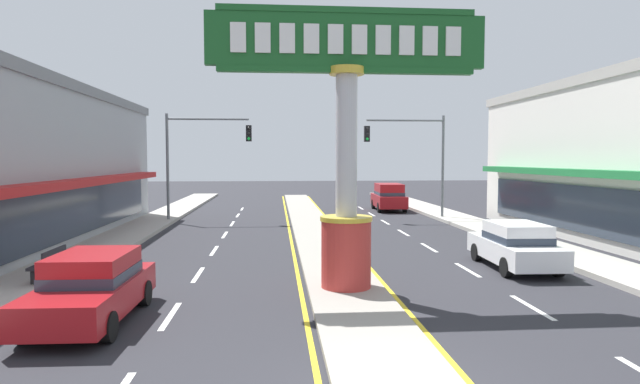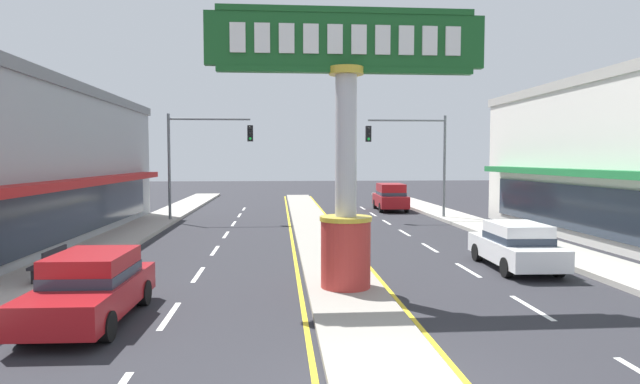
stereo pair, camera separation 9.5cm
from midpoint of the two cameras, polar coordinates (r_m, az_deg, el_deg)
median_strip at (r=25.89m, az=-0.28°, el=-4.34°), size 2.09×52.00×0.14m
sidewalk_left at (r=24.84m, az=-20.76°, el=-4.87°), size 2.36×60.00×0.18m
sidewalk_right at (r=26.12m, az=19.81°, el=-4.44°), size 2.36×60.00×0.18m
lane_markings at (r=24.56m, az=-0.06°, el=-4.93°), size 8.83×52.00×0.01m
district_sign at (r=14.37m, az=2.98°, el=4.66°), size 7.45×1.42×7.49m
traffic_light_left_side at (r=31.24m, az=-12.62°, el=4.61°), size 4.86×0.46×6.20m
traffic_light_right_side at (r=32.09m, az=10.29°, el=4.61°), size 4.86×0.46×6.20m
sedan_near_right_lane at (r=18.82m, az=20.36°, el=-5.35°), size 1.95×4.36×1.53m
sedan_far_right_lane at (r=13.08m, az=-23.10°, el=-9.29°), size 1.92×4.34×1.53m
suv_near_left_lane at (r=37.63m, az=7.62°, el=-0.50°), size 2.12×4.68×1.90m
street_bench at (r=17.25m, az=-26.79°, el=-6.78°), size 0.48×1.60×0.88m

